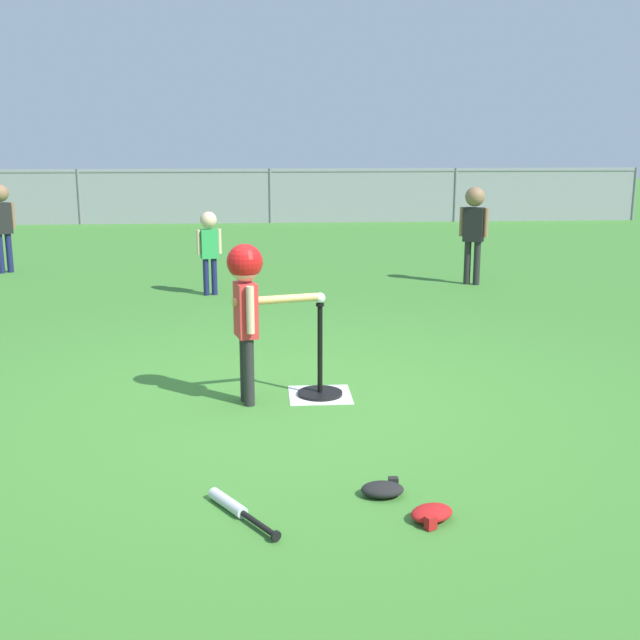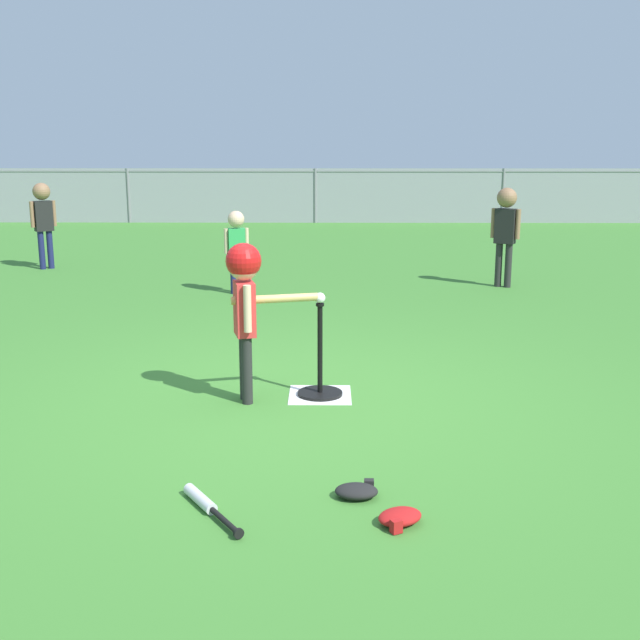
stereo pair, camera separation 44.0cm
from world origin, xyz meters
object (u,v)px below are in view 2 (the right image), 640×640
Objects in this scene: fielder_deep_left at (236,241)px; glove_near_bats at (400,517)px; baseball_on_tee at (320,298)px; spare_bat_silver at (205,503)px; glove_by_plate at (357,491)px; batter_child at (246,290)px; fielder_deep_center at (43,214)px; fielder_near_right at (506,224)px; batting_tee at (320,381)px.

glove_near_bats is at bearing -76.18° from fielder_deep_left.
fielder_deep_left is 5.90m from glove_near_bats.
baseball_on_tee reaches higher than glove_near_bats.
spare_bat_silver is 2.27× the size of glove_by_plate.
glove_near_bats reaches higher than spare_bat_silver.
glove_near_bats is (0.90, -1.80, -0.75)m from batter_child.
glove_by_plate is 0.34m from glove_near_bats.
fielder_deep_center is (-3.36, 5.67, -0.02)m from batter_child.
glove_near_bats is (4.26, -7.47, -0.73)m from fielder_deep_center.
spare_bat_silver is (-0.05, -1.65, -0.76)m from batter_child.
fielder_near_right reaches higher than fielder_deep_center.
fielder_near_right is 4.48× the size of glove_near_bats.
fielder_near_right reaches higher than glove_near_bats.
baseball_on_tee is 0.06× the size of fielder_deep_center.
batting_tee is 0.61× the size of batter_child.
fielder_near_right reaches higher than glove_by_plate.
batter_child is 2.15m from glove_near_bats.
baseball_on_tee is at bearing 14.40° from batter_child.
glove_by_plate is at bearing -82.91° from batting_tee.
batter_child is at bearing -121.87° from fielder_near_right.
batting_tee is 9.05× the size of baseball_on_tee.
batter_child is 1.82m from spare_bat_silver.
fielder_deep_center reaches higher than glove_near_bats.
batting_tee is 3.00× the size of glove_by_plate.
batting_tee is 1.97m from glove_near_bats.
baseball_on_tee is 1.98m from spare_bat_silver.
glove_by_plate is at bearing -77.41° from fielder_deep_left.
fielder_deep_left is 3.24m from fielder_near_right.
fielder_near_right is 6.45m from glove_near_bats.
batting_tee is at bearing -75.08° from fielder_deep_left.
batter_child is at bearing -165.60° from batting_tee.
fielder_deep_left reaches higher than batting_tee.
baseball_on_tee is 3.90m from fielder_deep_left.
batter_child reaches higher than baseball_on_tee.
glove_near_bats is (1.40, -5.70, -0.59)m from fielder_deep_left.
batting_tee is 6.79m from fielder_deep_center.
glove_by_plate is at bearing 10.44° from spare_bat_silver.
fielder_deep_left reaches higher than glove_near_bats.
fielder_deep_left is at bearing 97.35° from batter_child.
fielder_near_right is at bearing 73.63° from glove_near_bats.
glove_by_plate is at bearing -64.98° from batter_child.
batting_tee reaches higher than spare_bat_silver.
batter_child reaches higher than spare_bat_silver.
batter_child is 4.95× the size of glove_by_plate.
glove_near_bats is (0.40, -1.93, -0.07)m from batting_tee.
baseball_on_tee is at bearing 180.00° from batting_tee.
glove_by_plate is (0.71, -1.51, -0.75)m from batter_child.
batter_child is 4.12× the size of glove_near_bats.
fielder_near_right reaches higher than batter_child.
spare_bat_silver is (-0.55, -1.78, -0.68)m from baseball_on_tee.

